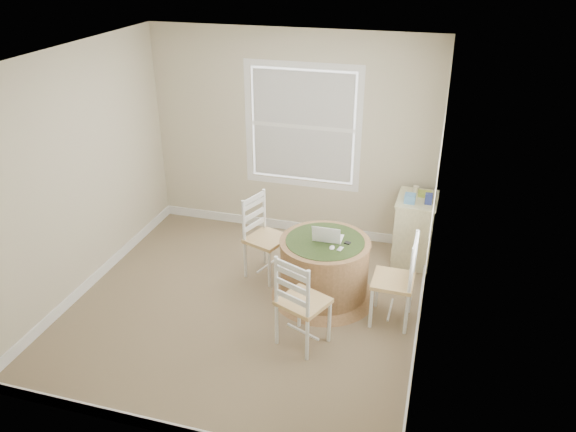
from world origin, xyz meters
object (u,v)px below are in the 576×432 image
(chair_left, at_px, (267,239))
(chair_near, at_px, (303,301))
(round_table, at_px, (324,266))
(chair_right, at_px, (393,280))
(laptop, at_px, (328,237))
(corner_chest, at_px, (414,229))

(chair_left, distance_m, chair_near, 1.27)
(round_table, xyz_separation_m, chair_right, (0.75, -0.23, 0.10))
(chair_right, distance_m, laptop, 0.81)
(laptop, xyz_separation_m, corner_chest, (0.83, 1.01, -0.30))
(chair_left, bearing_deg, chair_near, -126.85)
(chair_right, relative_size, laptop, 3.18)
(chair_near, bearing_deg, corner_chest, -91.59)
(chair_left, xyz_separation_m, chair_right, (1.47, -0.47, 0.00))
(chair_near, distance_m, corner_chest, 2.06)
(corner_chest, bearing_deg, chair_right, -93.43)
(chair_right, xyz_separation_m, laptop, (-0.73, 0.27, 0.23))
(chair_near, bearing_deg, chair_left, -32.98)
(round_table, bearing_deg, laptop, 69.26)
(chair_near, bearing_deg, round_table, -67.75)
(round_table, xyz_separation_m, laptop, (0.02, 0.03, 0.34))
(round_table, bearing_deg, chair_left, 175.01)
(round_table, relative_size, chair_right, 1.20)
(chair_near, bearing_deg, laptop, -69.13)
(round_table, height_order, laptop, laptop)
(chair_left, xyz_separation_m, chair_near, (0.70, -1.06, 0.00))
(chair_right, bearing_deg, round_table, -106.31)
(chair_left, xyz_separation_m, laptop, (0.74, -0.20, 0.23))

